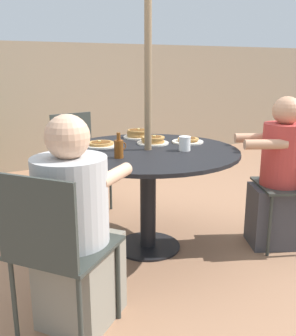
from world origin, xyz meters
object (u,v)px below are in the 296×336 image
(pancake_plate_b, at_px, (138,134))
(coffee_cup, at_px, (185,144))
(patio_chair_east, at_px, (78,153))
(syrup_bottle, at_px, (119,148))
(diner_south, at_px, (76,234))
(pancake_plate_d, at_px, (101,144))
(patio_table, at_px, (148,167))
(patio_chair_south, at_px, (55,245))
(pancake_plate_a, at_px, (153,141))
(drinking_glass_a, at_px, (69,143))
(diner_north, at_px, (277,179))
(pancake_plate_c, at_px, (188,141))

(pancake_plate_b, distance_m, coffee_cup, 0.60)
(patio_chair_east, relative_size, coffee_cup, 8.81)
(pancake_plate_b, bearing_deg, syrup_bottle, -127.49)
(diner_south, relative_size, pancake_plate_d, 4.63)
(patio_table, bearing_deg, pancake_plate_b, 70.98)
(patio_chair_south, distance_m, pancake_plate_b, 1.57)
(patio_chair_south, relative_size, pancake_plate_d, 3.67)
(patio_chair_east, bearing_deg, pancake_plate_a, 99.11)
(coffee_cup, bearing_deg, patio_chair_south, -153.67)
(pancake_plate_b, relative_size, pancake_plate_d, 1.00)
(drinking_glass_a, bearing_deg, pancake_plate_a, 0.61)
(diner_south, distance_m, syrup_bottle, 0.73)
(pancake_plate_a, bearing_deg, pancake_plate_d, 164.36)
(diner_north, distance_m, drinking_glass_a, 1.54)
(patio_chair_south, height_order, diner_south, diner_south)
(pancake_plate_a, bearing_deg, syrup_bottle, -145.03)
(patio_table, height_order, syrup_bottle, syrup_bottle)
(pancake_plate_b, bearing_deg, drinking_glass_a, -157.29)
(patio_chair_east, relative_size, pancake_plate_a, 3.67)
(coffee_cup, bearing_deg, diner_south, -155.59)
(diner_north, height_order, drinking_glass_a, diner_north)
(diner_south, bearing_deg, diner_north, 57.85)
(patio_chair_east, height_order, pancake_plate_c, patio_chair_east)
(pancake_plate_d, bearing_deg, pancake_plate_a, -15.64)
(patio_chair_east, height_order, syrup_bottle, syrup_bottle)
(diner_south, bearing_deg, pancake_plate_a, 92.40)
(patio_chair_east, bearing_deg, patio_table, 90.00)
(patio_chair_east, xyz_separation_m, patio_chair_south, (-0.76, -1.82, 0.00))
(patio_chair_south, xyz_separation_m, pancake_plate_a, (1.03, 0.87, 0.26))
(drinking_glass_a, bearing_deg, pancake_plate_b, 22.71)
(diner_north, relative_size, syrup_bottle, 6.81)
(syrup_bottle, relative_size, drinking_glass_a, 1.21)
(pancake_plate_c, xyz_separation_m, coffee_cup, (-0.19, -0.23, 0.04))
(patio_chair_south, bearing_deg, pancake_plate_d, 108.38)
(patio_chair_east, distance_m, syrup_bottle, 1.29)
(patio_chair_east, xyz_separation_m, syrup_bottle, (-0.15, -1.25, 0.30))
(patio_chair_east, relative_size, syrup_bottle, 5.37)
(patio_chair_south, distance_m, pancake_plate_d, 1.20)
(patio_table, distance_m, patio_chair_south, 1.14)
(patio_chair_east, bearing_deg, pancake_plate_d, 75.79)
(patio_chair_east, relative_size, pancake_plate_c, 3.67)
(pancake_plate_b, bearing_deg, diner_south, -131.16)
(patio_table, xyz_separation_m, drinking_glass_a, (-0.53, 0.16, 0.19))
(patio_chair_east, xyz_separation_m, pancake_plate_a, (0.27, -0.95, 0.26))
(patio_table, relative_size, pancake_plate_a, 5.35)
(pancake_plate_c, bearing_deg, pancake_plate_b, 123.72)
(patio_chair_east, bearing_deg, pancake_plate_b, 106.39)
(patio_table, relative_size, pancake_plate_c, 5.35)
(patio_chair_south, relative_size, pancake_plate_b, 3.67)
(pancake_plate_b, height_order, drinking_glass_a, drinking_glass_a)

